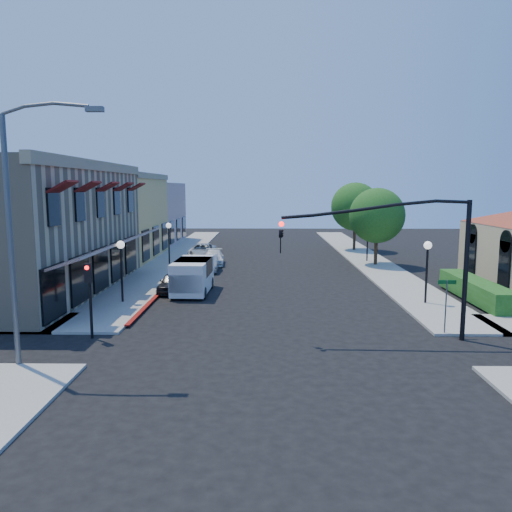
{
  "coord_description": "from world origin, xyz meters",
  "views": [
    {
      "loc": [
        -0.52,
        -19.39,
        6.51
      ],
      "look_at": [
        -0.98,
        8.96,
        2.6
      ],
      "focal_mm": 35.0,
      "sensor_mm": 36.0,
      "label": 1
    }
  ],
  "objects_px": {
    "street_tree_a": "(377,216)",
    "lamppost_right_near": "(427,256)",
    "parked_car_d": "(202,251)",
    "lamppost_right_far": "(368,231)",
    "secondary_signal": "(89,286)",
    "parked_car_a": "(173,282)",
    "cobra_streetlight": "(19,223)",
    "lamppost_left_far": "(169,233)",
    "street_tree_b": "(355,207)",
    "lamppost_left_near": "(121,256)",
    "signal_mast_arm": "(416,246)",
    "parked_car_c": "(214,258)",
    "white_van": "(193,274)",
    "parked_car_b": "(209,263)",
    "street_name_sign": "(446,298)"
  },
  "relations": [
    {
      "from": "lamppost_left_near",
      "to": "white_van",
      "type": "relative_size",
      "value": 0.75
    },
    {
      "from": "cobra_streetlight",
      "to": "lamppost_left_near",
      "type": "distance_m",
      "value": 10.34
    },
    {
      "from": "street_tree_b",
      "to": "lamppost_right_near",
      "type": "bearing_deg",
      "value": -90.72
    },
    {
      "from": "street_tree_b",
      "to": "parked_car_c",
      "type": "bearing_deg",
      "value": -144.66
    },
    {
      "from": "street_name_sign",
      "to": "parked_car_d",
      "type": "relative_size",
      "value": 0.51
    },
    {
      "from": "lamppost_right_far",
      "to": "parked_car_b",
      "type": "relative_size",
      "value": 0.95
    },
    {
      "from": "lamppost_left_near",
      "to": "parked_car_c",
      "type": "relative_size",
      "value": 0.86
    },
    {
      "from": "signal_mast_arm",
      "to": "parked_car_a",
      "type": "relative_size",
      "value": 2.21
    },
    {
      "from": "signal_mast_arm",
      "to": "parked_car_a",
      "type": "height_order",
      "value": "signal_mast_arm"
    },
    {
      "from": "parked_car_b",
      "to": "parked_car_c",
      "type": "bearing_deg",
      "value": 87.4
    },
    {
      "from": "street_tree_a",
      "to": "parked_car_a",
      "type": "xyz_separation_m",
      "value": [
        -15.0,
        -10.83,
        -3.58
      ]
    },
    {
      "from": "secondary_signal",
      "to": "lamppost_left_far",
      "type": "xyz_separation_m",
      "value": [
        -0.5,
        20.59,
        0.42
      ]
    },
    {
      "from": "street_tree_b",
      "to": "street_tree_a",
      "type": "bearing_deg",
      "value": -90.0
    },
    {
      "from": "white_van",
      "to": "street_name_sign",
      "type": "bearing_deg",
      "value": -34.79
    },
    {
      "from": "lamppost_right_near",
      "to": "parked_car_b",
      "type": "relative_size",
      "value": 0.95
    },
    {
      "from": "lamppost_left_far",
      "to": "parked_car_b",
      "type": "bearing_deg",
      "value": -39.04
    },
    {
      "from": "parked_car_d",
      "to": "lamppost_right_far",
      "type": "bearing_deg",
      "value": -7.97
    },
    {
      "from": "street_tree_a",
      "to": "parked_car_d",
      "type": "height_order",
      "value": "street_tree_a"
    },
    {
      "from": "lamppost_left_near",
      "to": "lamppost_left_far",
      "type": "bearing_deg",
      "value": 90.0
    },
    {
      "from": "lamppost_left_near",
      "to": "parked_car_d",
      "type": "bearing_deg",
      "value": 82.72
    },
    {
      "from": "signal_mast_arm",
      "to": "white_van",
      "type": "bearing_deg",
      "value": 139.11
    },
    {
      "from": "parked_car_a",
      "to": "parked_car_d",
      "type": "bearing_deg",
      "value": 93.9
    },
    {
      "from": "lamppost_left_near",
      "to": "parked_car_c",
      "type": "xyz_separation_m",
      "value": [
        3.7,
        14.36,
        -2.14
      ]
    },
    {
      "from": "secondary_signal",
      "to": "parked_car_a",
      "type": "height_order",
      "value": "secondary_signal"
    },
    {
      "from": "parked_car_d",
      "to": "lamppost_left_near",
      "type": "bearing_deg",
      "value": -97.51
    },
    {
      "from": "lamppost_right_far",
      "to": "parked_car_d",
      "type": "relative_size",
      "value": 0.73
    },
    {
      "from": "lamppost_left_near",
      "to": "lamppost_right_near",
      "type": "height_order",
      "value": "same"
    },
    {
      "from": "lamppost_left_far",
      "to": "parked_car_a",
      "type": "xyz_separation_m",
      "value": [
        2.3,
        -10.83,
        -2.12
      ]
    },
    {
      "from": "street_tree_a",
      "to": "street_name_sign",
      "type": "bearing_deg",
      "value": -93.76
    },
    {
      "from": "secondary_signal",
      "to": "lamppost_right_near",
      "type": "xyz_separation_m",
      "value": [
        16.5,
        6.59,
        0.42
      ]
    },
    {
      "from": "street_tree_b",
      "to": "parked_car_a",
      "type": "height_order",
      "value": "street_tree_b"
    },
    {
      "from": "street_name_sign",
      "to": "lamppost_right_near",
      "type": "bearing_deg",
      "value": 80.22
    },
    {
      "from": "lamppost_left_near",
      "to": "parked_car_d",
      "type": "relative_size",
      "value": 0.73
    },
    {
      "from": "lamppost_left_far",
      "to": "lamppost_right_near",
      "type": "xyz_separation_m",
      "value": [
        17.0,
        -14.0,
        0.0
      ]
    },
    {
      "from": "street_tree_a",
      "to": "lamppost_right_far",
      "type": "height_order",
      "value": "street_tree_a"
    },
    {
      "from": "secondary_signal",
      "to": "white_van",
      "type": "bearing_deg",
      "value": 71.98
    },
    {
      "from": "lamppost_left_far",
      "to": "white_van",
      "type": "bearing_deg",
      "value": -72.28
    },
    {
      "from": "street_tree_a",
      "to": "street_tree_b",
      "type": "height_order",
      "value": "street_tree_b"
    },
    {
      "from": "signal_mast_arm",
      "to": "street_tree_a",
      "type": "bearing_deg",
      "value": 81.83
    },
    {
      "from": "secondary_signal",
      "to": "cobra_streetlight",
      "type": "relative_size",
      "value": 0.36
    },
    {
      "from": "signal_mast_arm",
      "to": "street_name_sign",
      "type": "bearing_deg",
      "value": 23.2
    },
    {
      "from": "parked_car_c",
      "to": "street_tree_a",
      "type": "bearing_deg",
      "value": -5.67
    },
    {
      "from": "street_tree_a",
      "to": "lamppost_right_near",
      "type": "height_order",
      "value": "street_tree_a"
    },
    {
      "from": "lamppost_left_far",
      "to": "parked_car_d",
      "type": "distance_m",
      "value": 5.05
    },
    {
      "from": "cobra_streetlight",
      "to": "parked_car_b",
      "type": "height_order",
      "value": "cobra_streetlight"
    },
    {
      "from": "parked_car_c",
      "to": "secondary_signal",
      "type": "bearing_deg",
      "value": -102.86
    },
    {
      "from": "parked_car_a",
      "to": "cobra_streetlight",
      "type": "bearing_deg",
      "value": -98.71
    },
    {
      "from": "street_name_sign",
      "to": "parked_car_a",
      "type": "bearing_deg",
      "value": 146.78
    },
    {
      "from": "cobra_streetlight",
      "to": "parked_car_b",
      "type": "xyz_separation_m",
      "value": [
        4.35,
        21.0,
        -4.65
      ]
    },
    {
      "from": "street_tree_a",
      "to": "signal_mast_arm",
      "type": "distance_m",
      "value": 20.71
    }
  ]
}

